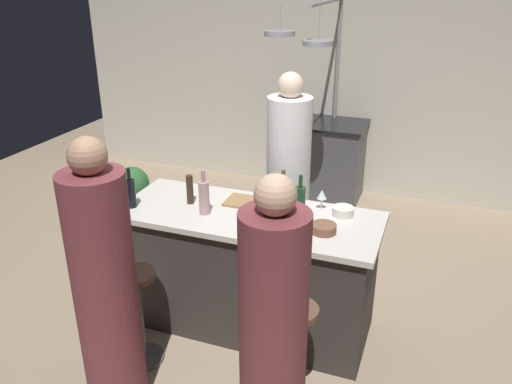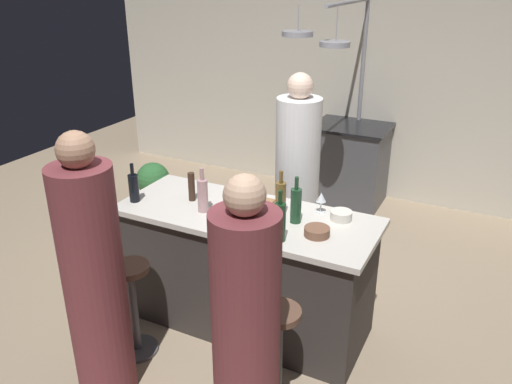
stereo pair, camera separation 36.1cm
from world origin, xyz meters
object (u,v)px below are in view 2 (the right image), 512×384
Objects in this scene: wine_bottle_red at (280,221)px; wine_bottle_dark at (134,187)px; pepper_mill at (192,187)px; wine_glass_near_right_guest at (280,207)px; wine_glass_by_chef at (321,198)px; potted_plant at (153,183)px; wine_bottle_amber at (281,198)px; mixing_bowl_ceramic at (341,215)px; wine_bottle_rose at (203,195)px; guest_left at (94,281)px; mixing_bowl_wooden at (317,232)px; wine_bottle_green at (296,205)px; bar_stool_right at (278,353)px; cutting_board at (249,202)px; chef at (297,184)px; bar_stool_left at (133,305)px; stove_range at (349,164)px; guest_right at (246,337)px.

wine_bottle_dark is at bearing 176.60° from wine_bottle_red.
pepper_mill reaches higher than wine_glass_near_right_guest.
potted_plant is at bearing 154.38° from wine_glass_by_chef.
mixing_bowl_ceramic is (0.40, 0.10, -0.09)m from wine_bottle_amber.
wine_bottle_amber is at bearing 21.97° from wine_bottle_rose.
mixing_bowl_wooden is (1.02, 0.88, 0.15)m from guest_left.
wine_bottle_green is 2.19× the size of wine_glass_near_right_guest.
wine_glass_near_right_guest is (2.09, -1.34, 0.71)m from potted_plant.
mixing_bowl_ceramic is at bearing 29.64° from wine_glass_near_right_guest.
guest_left is (-1.01, -0.35, 0.40)m from bar_stool_right.
cutting_board is 0.30m from wine_bottle_amber.
bar_stool_right is 0.77m from mixing_bowl_wooden.
mixing_bowl_wooden is at bearing -61.27° from chef.
wine_bottle_dark is (-1.16, -0.21, -0.02)m from wine_bottle_green.
guest_left is 11.49× the size of wine_glass_near_right_guest.
potted_plant is (-1.31, 1.96, -0.08)m from bar_stool_left.
stove_range is at bearing 90.56° from chef.
wine_bottle_dark reaches higher than mixing_bowl_ceramic.
cutting_board is 1.98× the size of mixing_bowl_wooden.
guest_left reaches higher than mixing_bowl_wooden.
guest_right is at bearing -78.45° from wine_bottle_red.
bar_stool_right is at bearing -71.13° from chef.
mixing_bowl_ceramic is (0.59, -0.68, 0.14)m from chef.
potted_plant is 1.97m from wine_bottle_dark.
wine_glass_near_right_guest reaches higher than bar_stool_right.
wine_bottle_amber is 2.14× the size of wine_glass_by_chef.
guest_right reaches higher than mixing_bowl_ceramic.
wine_bottle_green reaches higher than bar_stool_right.
chef reaches higher than pepper_mill.
bar_stool_right is 1.00× the size of bar_stool_left.
wine_bottle_green is at bearing -81.76° from stove_range.
bar_stool_left is at bearing 97.71° from guest_left.
wine_bottle_dark is (1.03, -1.52, 0.71)m from potted_plant.
wine_bottle_dark reaches higher than cutting_board.
wine_bottle_red reaches higher than wine_glass_by_chef.
pepper_mill is 1.00m from mixing_bowl_wooden.
wine_bottle_red reaches higher than wine_glass_near_right_guest.
cutting_board is 2.19× the size of wine_glass_near_right_guest.
wine_bottle_amber reaches higher than wine_glass_near_right_guest.
chef is 1.00m from pepper_mill.
wine_glass_near_right_guest reaches higher than stove_range.
wine_bottle_dark is at bearing -55.72° from potted_plant.
potted_plant is (-2.37, 1.96, -0.08)m from bar_stool_right.
mixing_bowl_wooden is 0.29m from mixing_bowl_ceramic.
wine_bottle_amber is at bearing 6.70° from pepper_mill.
stove_range is 2.63m from wine_bottle_rose.
guest_right reaches higher than stove_range.
wine_bottle_red is at bearing -3.40° from wine_bottle_dark.
wine_bottle_rose reaches higher than mixing_bowl_ceramic.
wine_bottle_dark is 1.95× the size of wine_glass_by_chef.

